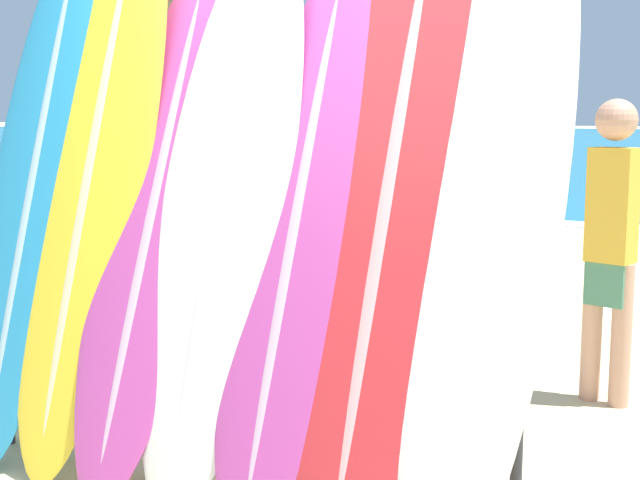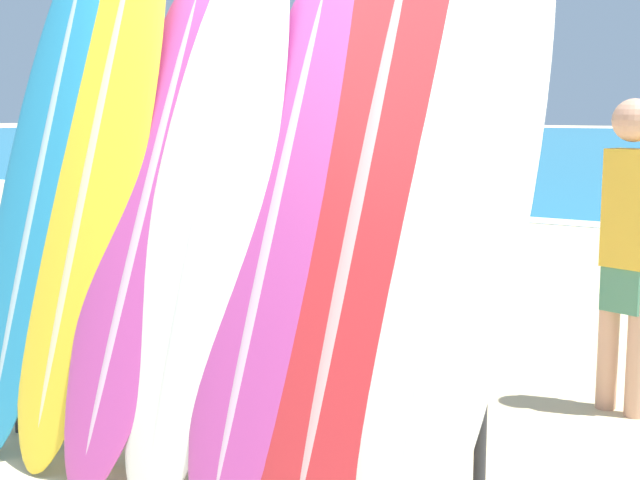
% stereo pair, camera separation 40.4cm
% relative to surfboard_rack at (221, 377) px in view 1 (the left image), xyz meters
% --- Properties ---
extents(surfboard_rack, '(2.36, 0.04, 0.89)m').
position_rel_surfboard_rack_xyz_m(surfboard_rack, '(0.00, 0.00, 0.00)').
color(surfboard_rack, '#28282D').
rests_on(surfboard_rack, ground_plane).
extents(surfboard_slot_0, '(0.53, 0.78, 2.37)m').
position_rel_surfboard_rack_xyz_m(surfboard_slot_0, '(-0.99, 0.07, 0.70)').
color(surfboard_slot_0, teal).
rests_on(surfboard_slot_0, ground_plane).
extents(surfboard_slot_1, '(0.58, 0.82, 2.43)m').
position_rel_surfboard_rack_xyz_m(surfboard_slot_1, '(-0.68, 0.08, 0.73)').
color(surfboard_slot_1, yellow).
rests_on(surfboard_slot_1, ground_plane).
extents(surfboard_slot_2, '(0.55, 0.87, 2.13)m').
position_rel_surfboard_rack_xyz_m(surfboard_slot_2, '(-0.33, 0.04, 0.58)').
color(surfboard_slot_2, '#B23D8E').
rests_on(surfboard_slot_2, ground_plane).
extents(surfboard_slot_3, '(0.58, 0.83, 2.26)m').
position_rel_surfboard_rack_xyz_m(surfboard_slot_3, '(-0.01, 0.05, 0.65)').
color(surfboard_slot_3, silver).
rests_on(surfboard_slot_3, ground_plane).
extents(surfboard_slot_4, '(0.51, 0.85, 2.10)m').
position_rel_surfboard_rack_xyz_m(surfboard_slot_4, '(0.32, 0.04, 0.57)').
color(surfboard_slot_4, '#B23D8E').
rests_on(surfboard_slot_4, ground_plane).
extents(surfboard_slot_5, '(0.59, 0.93, 2.32)m').
position_rel_surfboard_rack_xyz_m(surfboard_slot_5, '(0.66, 0.08, 0.68)').
color(surfboard_slot_5, red).
rests_on(surfboard_slot_5, ground_plane).
extents(surfboard_slot_6, '(0.50, 0.99, 2.42)m').
position_rel_surfboard_rack_xyz_m(surfboard_slot_6, '(1.01, 0.10, 0.73)').
color(surfboard_slot_6, silver).
rests_on(surfboard_slot_6, ground_plane).
extents(person_near_water, '(0.29, 0.29, 1.73)m').
position_rel_surfboard_rack_xyz_m(person_near_water, '(-2.18, 6.98, 0.47)').
color(person_near_water, '#A87A5B').
rests_on(person_near_water, ground_plane).
extents(person_mid_beach, '(0.26, 0.21, 1.55)m').
position_rel_surfboard_rack_xyz_m(person_mid_beach, '(1.09, 1.86, 0.36)').
color(person_mid_beach, tan).
rests_on(person_mid_beach, ground_plane).
extents(person_far_left, '(0.23, 0.28, 1.65)m').
position_rel_surfboard_rack_xyz_m(person_far_left, '(-0.75, 2.57, 0.42)').
color(person_far_left, '#846047').
rests_on(person_far_left, ground_plane).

